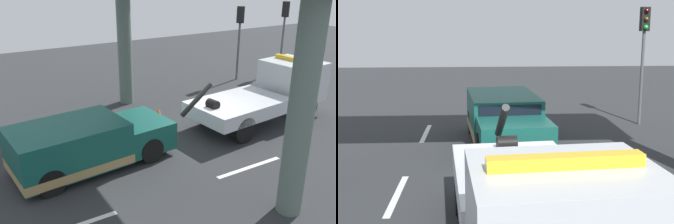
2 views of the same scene
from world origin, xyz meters
The scene contains 7 objects.
ground_plane centered at (0.00, 0.00, -0.05)m, with size 60.00×40.00×0.10m, color #2D3033.
lane_stripe_mid centered at (0.00, -2.80, 0.00)m, with size 2.60×0.16×0.01m, color silver.
tow_truck_white centered at (3.69, 0.07, 1.20)m, with size 7.33×2.91×2.46m.
towed_van_green centered at (-4.49, -0.01, 0.78)m, with size 5.37×2.62×1.58m.
traffic_light_far centered at (6.52, 5.45, 3.01)m, with size 0.39×0.32×4.12m.
traffic_light_mid centered at (10.02, 5.45, 3.09)m, with size 0.39×0.32×4.24m.
traffic_cone_orange centered at (-0.81, 1.76, 0.36)m, with size 0.63×0.63×0.75m.
Camera 1 is at (-7.82, -10.67, 6.07)m, focal length 40.18 mm.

